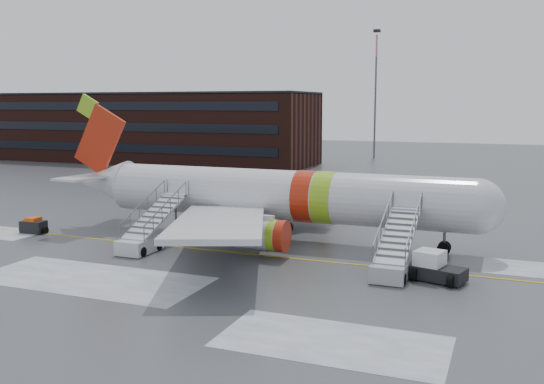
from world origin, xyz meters
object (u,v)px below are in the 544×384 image
at_px(pushback_tug, 435,268).
at_px(airliner, 270,195).
at_px(airstair_aft, 145,236).
at_px(baggage_tractor, 34,226).
at_px(airstair_fwd, 393,259).

bearing_deg(pushback_tug, airliner, 153.07).
distance_m(airstair_aft, baggage_tractor, 11.79).
height_order(airstair_fwd, airstair_aft, same).
height_order(airstair_aft, baggage_tractor, airstair_aft).
height_order(airliner, baggage_tractor, airliner).
distance_m(airstair_fwd, baggage_tractor, 29.30).
relative_size(airstair_aft, baggage_tractor, 3.08).
height_order(pushback_tug, baggage_tractor, pushback_tug).
xyz_separation_m(airstair_fwd, airstair_aft, (-17.59, 0.00, 0.00)).
xyz_separation_m(airstair_aft, pushback_tug, (20.05, -0.13, -0.29)).
height_order(airstair_fwd, pushback_tug, airstair_fwd).
bearing_deg(airstair_aft, pushback_tug, -0.36).
distance_m(airliner, pushback_tug, 14.95).
relative_size(airliner, airstair_aft, 4.55).
bearing_deg(airstair_aft, baggage_tractor, 172.02).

